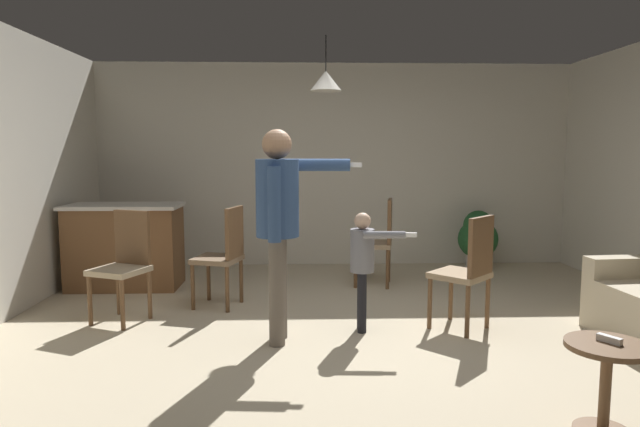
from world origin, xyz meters
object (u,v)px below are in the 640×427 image
at_px(spare_remote_on_table, 609,339).
at_px(kitchen_counter, 125,246).
at_px(person_child, 363,258).
at_px(potted_plant_corner, 478,238).
at_px(dining_chair_centre_back, 125,261).
at_px(person_adult, 279,212).
at_px(dining_chair_by_counter, 468,268).
at_px(dining_chair_spare, 224,253).
at_px(side_table_by_couch, 606,378).
at_px(dining_chair_near_wall, 379,238).

bearing_deg(spare_remote_on_table, kitchen_counter, 137.05).
bearing_deg(person_child, potted_plant_corner, 146.29).
distance_m(dining_chair_centre_back, spare_remote_on_table, 3.92).
distance_m(person_adult, dining_chair_by_counter, 1.70).
xyz_separation_m(person_adult, dining_chair_spare, (-0.59, 1.03, -0.52)).
xyz_separation_m(person_adult, dining_chair_by_counter, (1.60, 0.23, -0.52)).
relative_size(person_child, spare_remote_on_table, 7.89).
bearing_deg(side_table_by_couch, dining_chair_spare, 132.95).
height_order(side_table_by_couch, spare_remote_on_table, spare_remote_on_table).
distance_m(kitchen_counter, spare_remote_on_table, 4.98).
bearing_deg(side_table_by_couch, dining_chair_centre_back, 146.07).
relative_size(dining_chair_by_counter, spare_remote_on_table, 7.69).
height_order(dining_chair_centre_back, spare_remote_on_table, dining_chair_centre_back).
relative_size(dining_chair_by_counter, potted_plant_corner, 1.28).
height_order(person_child, dining_chair_spare, person_child).
height_order(dining_chair_spare, potted_plant_corner, dining_chair_spare).
relative_size(person_child, potted_plant_corner, 1.31).
bearing_deg(kitchen_counter, person_adult, -45.56).
distance_m(kitchen_counter, person_child, 2.99).
xyz_separation_m(kitchen_counter, person_adult, (1.81, -1.85, 0.59)).
bearing_deg(dining_chair_by_counter, dining_chair_centre_back, 127.50).
bearing_deg(person_child, dining_chair_near_wall, 170.24).
xyz_separation_m(dining_chair_by_counter, dining_chair_centre_back, (-3.03, 0.40, 0.00)).
bearing_deg(dining_chair_centre_back, dining_chair_spare, -131.49).
height_order(side_table_by_couch, potted_plant_corner, potted_plant_corner).
bearing_deg(side_table_by_couch, person_adult, 139.38).
relative_size(dining_chair_by_counter, dining_chair_centre_back, 1.00).
height_order(side_table_by_couch, dining_chair_spare, dining_chair_spare).
relative_size(dining_chair_centre_back, spare_remote_on_table, 7.69).
xyz_separation_m(kitchen_counter, person_child, (2.52, -1.61, 0.16)).
bearing_deg(kitchen_counter, side_table_by_couch, -43.19).
bearing_deg(spare_remote_on_table, person_adult, 139.87).
bearing_deg(dining_chair_spare, person_adult, -134.65).
xyz_separation_m(person_child, dining_chair_spare, (-1.29, 0.78, -0.09)).
bearing_deg(spare_remote_on_table, potted_plant_corner, 81.29).
relative_size(side_table_by_couch, potted_plant_corner, 0.67).
bearing_deg(dining_chair_spare, side_table_by_couch, -121.60).
relative_size(person_adult, person_child, 1.67).
distance_m(kitchen_counter, dining_chair_near_wall, 2.89).
xyz_separation_m(side_table_by_couch, person_child, (-1.11, 1.80, 0.31)).
relative_size(side_table_by_couch, spare_remote_on_table, 4.00).
distance_m(dining_chair_near_wall, potted_plant_corner, 1.58).
relative_size(side_table_by_couch, dining_chair_spare, 0.52).
distance_m(person_child, dining_chair_by_counter, 0.90).
distance_m(dining_chair_near_wall, dining_chair_spare, 1.86).
bearing_deg(kitchen_counter, dining_chair_spare, -33.94).
bearing_deg(dining_chair_spare, spare_remote_on_table, -121.27).
bearing_deg(person_child, side_table_by_couch, 34.82).
relative_size(kitchen_counter, spare_remote_on_table, 9.69).
relative_size(dining_chair_near_wall, potted_plant_corner, 1.28).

